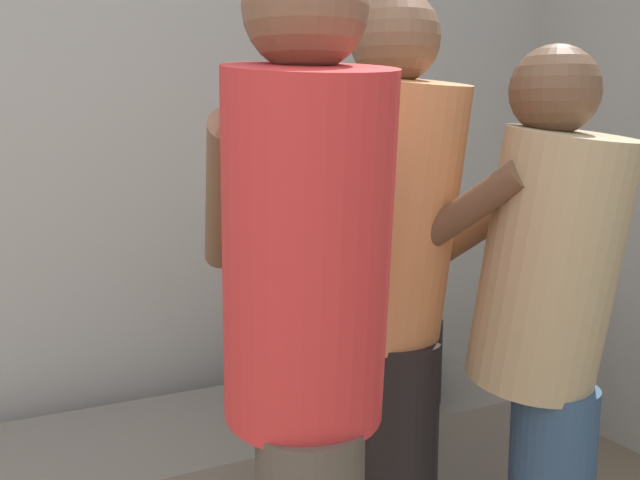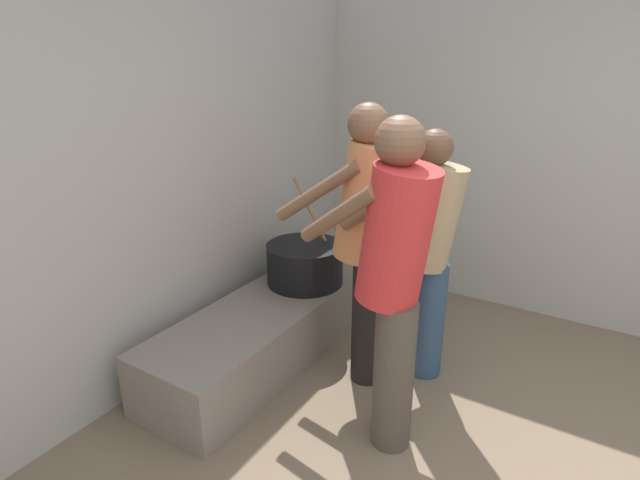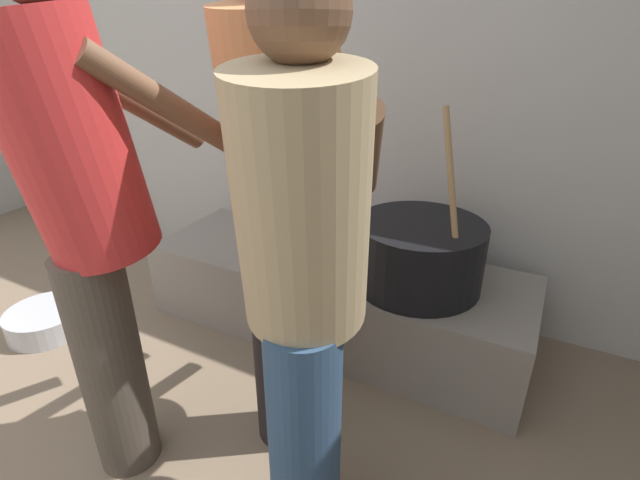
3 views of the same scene
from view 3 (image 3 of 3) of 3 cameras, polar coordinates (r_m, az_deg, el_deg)
block_enclosure_rear at (r=2.76m, az=-8.02°, el=20.52°), size 5.06×0.20×2.36m
hearth_ledge at (r=2.26m, az=1.60°, el=-6.89°), size 1.82×0.60×0.38m
cooking_pot_main at (r=1.95m, az=12.21°, el=-1.70°), size 0.53×0.53×0.73m
cook_in_red_shirt at (r=1.42m, az=-27.18°, el=4.02°), size 0.50×0.74×1.64m
cook_in_tan_shirt at (r=1.08m, az=-2.09°, el=-4.15°), size 0.53×0.71×1.51m
cook_in_orange_shirt at (r=1.38m, az=-5.02°, el=6.53°), size 0.45×0.73×1.65m
metal_mixing_bowl at (r=2.68m, az=-30.88°, el=-8.57°), size 0.37×0.37×0.12m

